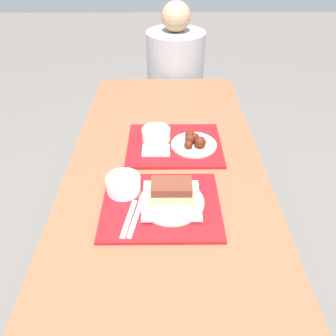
{
  "coord_description": "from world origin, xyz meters",
  "views": [
    {
      "loc": [
        0.0,
        -0.97,
        1.56
      ],
      "look_at": [
        0.01,
        0.01,
        0.79
      ],
      "focal_mm": 35.0,
      "sensor_mm": 36.0,
      "label": 1
    }
  ],
  "objects": [
    {
      "name": "tray_far",
      "position": [
        0.04,
        0.22,
        0.75
      ],
      "size": [
        0.41,
        0.33,
        0.01
      ],
      "color": "#B21419",
      "rests_on": "picnic_table"
    },
    {
      "name": "ground_plane",
      "position": [
        0.0,
        0.0,
        0.0
      ],
      "size": [
        12.0,
        12.0,
        0.0
      ],
      "primitive_type": "plane",
      "color": "#605B56"
    },
    {
      "name": "bowl_coleslaw_far",
      "position": [
        -0.04,
        0.24,
        0.79
      ],
      "size": [
        0.12,
        0.12,
        0.06
      ],
      "color": "silver",
      "rests_on": "tray_far"
    },
    {
      "name": "wings_plate_far",
      "position": [
        0.12,
        0.2,
        0.78
      ],
      "size": [
        0.2,
        0.2,
        0.06
      ],
      "color": "beige",
      "rests_on": "tray_far"
    },
    {
      "name": "condiment_packet",
      "position": [
        0.01,
        -0.08,
        0.76
      ],
      "size": [
        0.04,
        0.03,
        0.01
      ],
      "color": "#3F3F47",
      "rests_on": "tray_near"
    },
    {
      "name": "napkin_far",
      "position": [
        -0.04,
        0.16,
        0.76
      ],
      "size": [
        0.12,
        0.08,
        0.01
      ],
      "color": "white",
      "rests_on": "tray_far"
    },
    {
      "name": "plastic_fork_near",
      "position": [
        -0.12,
        -0.23,
        0.76
      ],
      "size": [
        0.04,
        0.17,
        0.0
      ],
      "color": "white",
      "rests_on": "tray_near"
    },
    {
      "name": "picnic_table",
      "position": [
        0.0,
        0.0,
        0.66
      ],
      "size": [
        0.8,
        1.9,
        0.75
      ],
      "color": "brown",
      "rests_on": "ground_plane"
    },
    {
      "name": "plastic_knife_near",
      "position": [
        -0.1,
        -0.23,
        0.76
      ],
      "size": [
        0.05,
        0.17,
        0.0
      ],
      "color": "white",
      "rests_on": "tray_near"
    },
    {
      "name": "picnic_bench_far",
      "position": [
        0.0,
        1.17,
        0.36
      ],
      "size": [
        0.76,
        0.28,
        0.43
      ],
      "color": "brown",
      "rests_on": "ground_plane"
    },
    {
      "name": "bowl_coleslaw_near",
      "position": [
        -0.15,
        -0.09,
        0.79
      ],
      "size": [
        0.12,
        0.12,
        0.06
      ],
      "color": "silver",
      "rests_on": "tray_near"
    },
    {
      "name": "brisket_sandwich_plate",
      "position": [
        0.02,
        -0.15,
        0.79
      ],
      "size": [
        0.23,
        0.23,
        0.09
      ],
      "color": "beige",
      "rests_on": "tray_near"
    },
    {
      "name": "tray_near",
      "position": [
        -0.02,
        -0.16,
        0.75
      ],
      "size": [
        0.41,
        0.33,
        0.01
      ],
      "color": "#B21419",
      "rests_on": "picnic_table"
    },
    {
      "name": "person_seated_across",
      "position": [
        0.07,
        1.17,
        0.72
      ],
      "size": [
        0.38,
        0.38,
        0.71
      ],
      "color": "#9E9EA3",
      "rests_on": "picnic_bench_far"
    }
  ]
}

